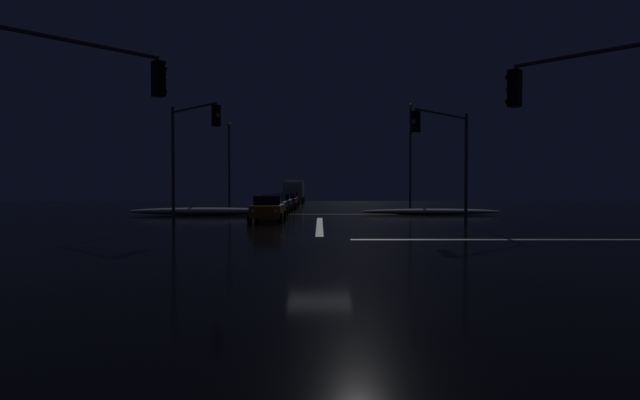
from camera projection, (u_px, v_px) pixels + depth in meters
name	position (u px, v px, depth m)	size (l,w,h in m)	color
ground	(317.00, 241.00, 19.92)	(120.00, 120.00, 0.10)	black
stop_line_north	(318.00, 225.00, 27.68)	(0.35, 13.25, 0.01)	white
centre_line_ns	(318.00, 214.00, 39.28)	(22.00, 0.15, 0.01)	yellow
crosswalk_bar_east	(515.00, 239.00, 19.96)	(13.25, 0.40, 0.01)	white
snow_bank_left_curb	(204.00, 211.00, 37.99)	(11.84, 1.50, 0.56)	white
snow_bank_right_curb	(428.00, 212.00, 38.93)	(10.86, 1.50, 0.45)	white
sedan_orange	(266.00, 208.00, 30.74)	(2.02, 4.33, 1.57)	#C66014
sedan_green	(271.00, 205.00, 37.20)	(2.02, 4.33, 1.57)	#14512D
sedan_blue	(278.00, 202.00, 43.34)	(2.02, 4.33, 1.57)	navy
sedan_red	(285.00, 201.00, 49.16)	(2.02, 4.33, 1.57)	maroon
sedan_silver	(285.00, 199.00, 54.70)	(2.02, 4.33, 1.57)	#B7B7BC
sedan_gray	(289.00, 198.00, 60.38)	(2.02, 4.33, 1.57)	slate
box_truck	(292.00, 191.00, 67.12)	(2.68, 8.28, 3.08)	beige
traffic_signal_sw	(59.00, 100.00, 13.08)	(3.68, 3.68, 6.22)	#4C4C51
traffic_signal_se	(591.00, 112.00, 12.86)	(2.94, 2.94, 5.80)	#4C4C51
traffic_signal_ne	(444.00, 145.00, 26.51)	(3.80, 3.80, 6.20)	#4C4C51
traffic_signal_nw	(188.00, 141.00, 26.68)	(3.36, 3.36, 6.56)	#4C4C51
streetlamp_left_far	(227.00, 159.00, 49.12)	(0.44, 0.44, 8.42)	#424247
streetlamp_right_far	(408.00, 149.00, 49.17)	(0.44, 0.44, 10.25)	#424247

